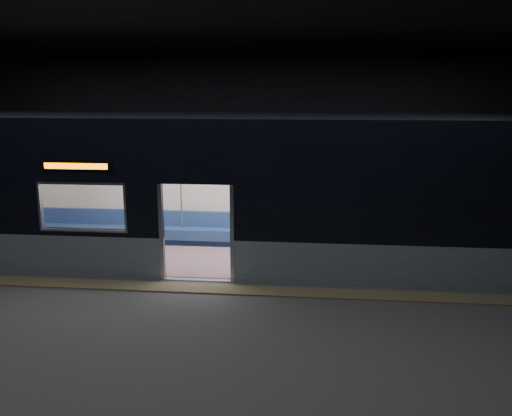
# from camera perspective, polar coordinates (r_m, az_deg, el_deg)

# --- Properties ---
(station_floor) EXTENTS (24.00, 14.00, 0.01)m
(station_floor) POSITION_cam_1_polar(r_m,az_deg,el_deg) (10.55, -7.34, -9.54)
(station_floor) COLOR #47494C
(station_floor) RESTS_ON ground
(station_envelope) EXTENTS (24.00, 14.00, 5.00)m
(station_envelope) POSITION_cam_1_polar(r_m,az_deg,el_deg) (9.79, -7.95, 10.79)
(station_envelope) COLOR black
(station_envelope) RESTS_ON station_floor
(tactile_strip) EXTENTS (22.80, 0.50, 0.03)m
(tactile_strip) POSITION_cam_1_polar(r_m,az_deg,el_deg) (11.04, -6.69, -8.39)
(tactile_strip) COLOR #8C7F59
(tactile_strip) RESTS_ON station_floor
(metro_car) EXTENTS (18.00, 3.04, 3.35)m
(metro_car) POSITION_cam_1_polar(r_m,az_deg,el_deg) (12.45, -4.91, 2.78)
(metro_car) COLOR #909CAC
(metro_car) RESTS_ON station_floor
(passenger) EXTENTS (0.46, 0.76, 1.44)m
(passenger) POSITION_cam_1_polar(r_m,az_deg,el_deg) (13.42, 7.51, -1.02)
(passenger) COLOR black
(passenger) RESTS_ON metro_car
(handbag) EXTENTS (0.31, 0.26, 0.15)m
(handbag) POSITION_cam_1_polar(r_m,az_deg,el_deg) (13.22, 7.57, -1.81)
(handbag) COLOR black
(handbag) RESTS_ON passenger
(transit_map) EXTENTS (1.03, 0.03, 0.67)m
(transit_map) POSITION_cam_1_polar(r_m,az_deg,el_deg) (13.62, 10.29, 1.92)
(transit_map) COLOR white
(transit_map) RESTS_ON metro_car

